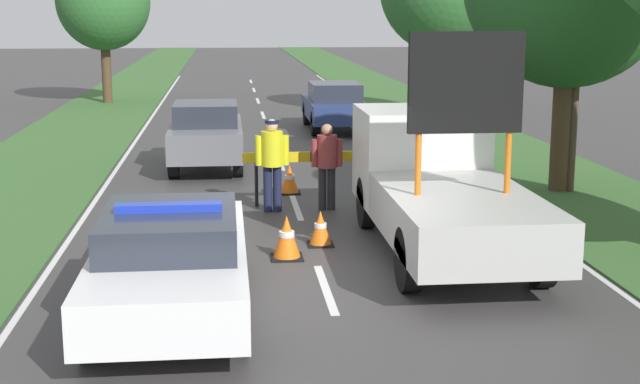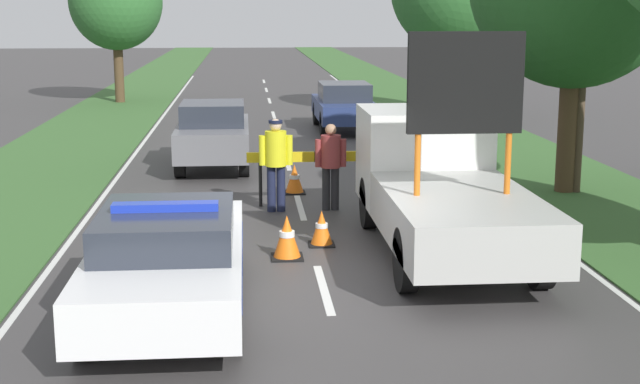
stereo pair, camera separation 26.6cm
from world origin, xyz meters
TOP-DOWN VIEW (x-y plane):
  - ground_plane at (0.00, 0.00)m, footprint 160.00×160.00m
  - lane_markings at (0.00, 11.65)m, footprint 8.20×58.01m
  - grass_verge_left at (-6.03, 20.00)m, footprint 3.77×120.00m
  - grass_verge_right at (6.03, 20.00)m, footprint 3.77×120.00m
  - police_car at (-2.07, -0.91)m, footprint 1.90×4.94m
  - work_truck at (2.07, 1.95)m, footprint 2.14×5.88m
  - road_barrier at (0.29, 5.29)m, footprint 2.67×0.08m
  - police_officer at (-0.48, 4.82)m, footprint 0.65×0.41m
  - pedestrian_civilian at (0.58, 4.87)m, footprint 0.61×0.39m
  - traffic_cone_near_police at (-0.03, 6.52)m, footprint 0.45×0.45m
  - traffic_cone_centre_front at (0.17, 2.22)m, footprint 0.42×0.42m
  - traffic_cone_near_truck at (-0.44, 1.49)m, footprint 0.50×0.50m
  - queued_car_suv_grey at (-1.84, 9.81)m, footprint 1.73×4.13m
  - queued_car_hatch_blue at (2.14, 16.53)m, footprint 1.76×4.47m
  - roadside_tree_far_left at (-6.26, 25.84)m, footprint 3.81×3.81m
  - utility_pole at (5.94, 6.03)m, footprint 1.20×0.20m

SIDE VIEW (x-z plane):
  - ground_plane at x=0.00m, z-range 0.00..0.00m
  - lane_markings at x=0.00m, z-range 0.00..0.01m
  - grass_verge_left at x=-6.03m, z-range 0.00..0.03m
  - grass_verge_right at x=6.03m, z-range 0.00..0.03m
  - traffic_cone_centre_front at x=0.17m, z-range 0.00..0.59m
  - traffic_cone_near_police at x=-0.03m, z-range 0.00..0.62m
  - traffic_cone_near_truck at x=-0.44m, z-range 0.00..0.69m
  - police_car at x=-2.07m, z-range -0.02..1.46m
  - queued_car_hatch_blue at x=2.14m, z-range 0.03..1.57m
  - queued_car_suv_grey at x=-1.84m, z-range 0.04..1.66m
  - road_barrier at x=0.29m, z-range 0.35..1.43m
  - pedestrian_civilian at x=0.58m, z-range 0.15..1.83m
  - police_officer at x=-0.48m, z-range 0.17..1.97m
  - work_truck at x=2.07m, z-range -0.69..2.85m
  - utility_pole at x=5.94m, z-range 0.12..7.03m
  - roadside_tree_far_left at x=-6.26m, z-range 1.07..7.24m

